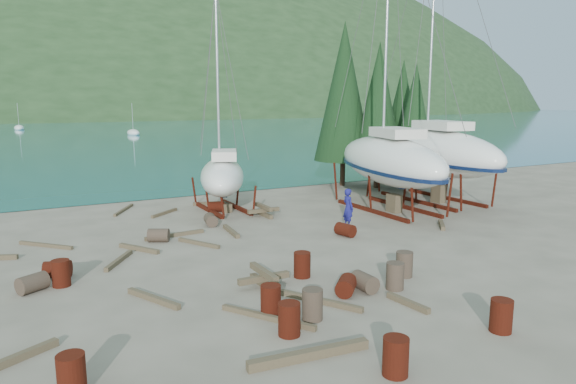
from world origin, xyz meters
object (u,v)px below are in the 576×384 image
large_sailboat_near (389,160)px  worker (348,208)px  large_sailboat_far (434,152)px  small_sailboat_shore (222,175)px

large_sailboat_near → worker: large_sailboat_near is taller
large_sailboat_far → worker: size_ratio=9.80×
worker → small_sailboat_shore: bearing=32.4°
small_sailboat_shore → large_sailboat_near: bearing=-6.0°
large_sailboat_far → small_sailboat_shore: (-12.25, 3.45, -1.05)m
large_sailboat_near → worker: 5.13m
large_sailboat_far → worker: 9.16m
large_sailboat_near → large_sailboat_far: (4.13, 0.89, 0.19)m
large_sailboat_near → worker: size_ratio=9.31×
small_sailboat_shore → worker: bearing=-37.2°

